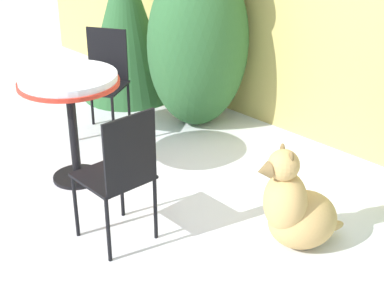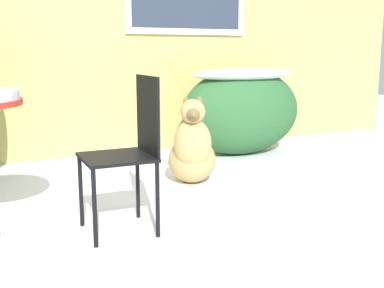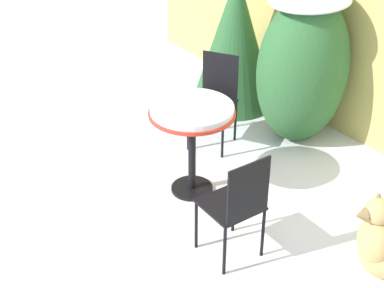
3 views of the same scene
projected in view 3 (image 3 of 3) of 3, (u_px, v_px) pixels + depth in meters
name	position (u px, v px, depth m)	size (l,w,h in m)	color
ground_plane	(231.00, 272.00, 4.21)	(16.00, 16.00, 0.00)	white
shrub_left	(303.00, 66.00, 5.46)	(0.78, 0.94, 1.45)	#2D6033
evergreen_bush	(235.00, 40.00, 6.13)	(0.90, 0.90, 1.45)	#2D6033
patio_table	(192.00, 120.00, 4.73)	(0.70, 0.70, 0.81)	black
patio_chair_near_table	(215.00, 97.00, 5.53)	(0.52, 0.52, 0.88)	black
patio_chair_far_side	(237.00, 204.00, 4.10)	(0.40, 0.40, 0.88)	black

